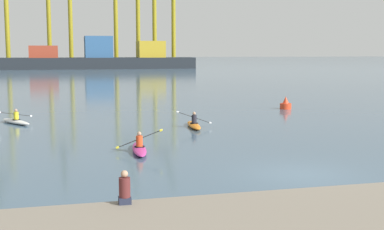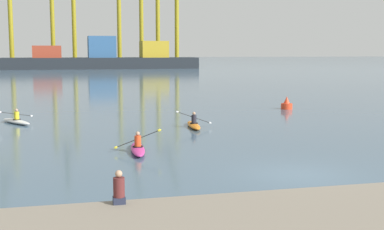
{
  "view_description": "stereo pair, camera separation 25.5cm",
  "coord_description": "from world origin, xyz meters",
  "px_view_note": "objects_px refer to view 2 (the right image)",
  "views": [
    {
      "loc": [
        -8.54,
        -17.08,
        4.54
      ],
      "look_at": [
        -0.67,
        13.88,
        0.6
      ],
      "focal_mm": 48.34,
      "sensor_mm": 36.0,
      "label": 1
    },
    {
      "loc": [
        -8.29,
        -17.15,
        4.54
      ],
      "look_at": [
        -0.67,
        13.88,
        0.6
      ],
      "focal_mm": 48.34,
      "sensor_mm": 36.0,
      "label": 2
    }
  ],
  "objects_px": {
    "gantry_crane_west_mid": "(63,8)",
    "gantry_crane_east": "(168,7)",
    "container_barge": "(104,59)",
    "seated_onlooker": "(119,189)",
    "kayak_magenta": "(138,148)",
    "kayak_white": "(16,121)",
    "channel_buoy": "(287,105)",
    "gantry_crane_east_mid": "(130,5)",
    "kayak_orange": "(194,125)"
  },
  "relations": [
    {
      "from": "gantry_crane_west_mid",
      "to": "kayak_white",
      "type": "distance_m",
      "value": 117.03
    },
    {
      "from": "container_barge",
      "to": "gantry_crane_east",
      "type": "bearing_deg",
      "value": 25.56
    },
    {
      "from": "container_barge",
      "to": "seated_onlooker",
      "type": "height_order",
      "value": "container_barge"
    },
    {
      "from": "kayak_orange",
      "to": "kayak_magenta",
      "type": "height_order",
      "value": "kayak_magenta"
    },
    {
      "from": "gantry_crane_east",
      "to": "seated_onlooker",
      "type": "distance_m",
      "value": 137.46
    },
    {
      "from": "channel_buoy",
      "to": "kayak_magenta",
      "type": "bearing_deg",
      "value": -133.37
    },
    {
      "from": "kayak_magenta",
      "to": "seated_onlooker",
      "type": "height_order",
      "value": "seated_onlooker"
    },
    {
      "from": "gantry_crane_west_mid",
      "to": "container_barge",
      "type": "bearing_deg",
      "value": -50.42
    },
    {
      "from": "gantry_crane_east",
      "to": "kayak_orange",
      "type": "bearing_deg",
      "value": -100.41
    },
    {
      "from": "container_barge",
      "to": "kayak_white",
      "type": "xyz_separation_m",
      "value": [
        -13.06,
        -103.74,
        -2.43
      ]
    },
    {
      "from": "channel_buoy",
      "to": "kayak_white",
      "type": "height_order",
      "value": "channel_buoy"
    },
    {
      "from": "channel_buoy",
      "to": "seated_onlooker",
      "type": "height_order",
      "value": "seated_onlooker"
    },
    {
      "from": "channel_buoy",
      "to": "kayak_white",
      "type": "xyz_separation_m",
      "value": [
        -20.07,
        -3.59,
        -0.19
      ]
    },
    {
      "from": "kayak_orange",
      "to": "seated_onlooker",
      "type": "distance_m",
      "value": 17.7
    },
    {
      "from": "kayak_white",
      "to": "seated_onlooker",
      "type": "relative_size",
      "value": 3.61
    },
    {
      "from": "channel_buoy",
      "to": "kayak_white",
      "type": "bearing_deg",
      "value": -169.87
    },
    {
      "from": "container_barge",
      "to": "gantry_crane_east",
      "type": "relative_size",
      "value": 1.49
    },
    {
      "from": "kayak_white",
      "to": "seated_onlooker",
      "type": "distance_m",
      "value": 21.34
    },
    {
      "from": "kayak_white",
      "to": "channel_buoy",
      "type": "bearing_deg",
      "value": 10.13
    },
    {
      "from": "gantry_crane_east_mid",
      "to": "channel_buoy",
      "type": "relative_size",
      "value": 34.6
    },
    {
      "from": "gantry_crane_east",
      "to": "channel_buoy",
      "type": "xyz_separation_m",
      "value": [
        -11.96,
        -109.23,
        -16.62
      ]
    },
    {
      "from": "gantry_crane_east_mid",
      "to": "kayak_white",
      "type": "distance_m",
      "value": 117.56
    },
    {
      "from": "kayak_magenta",
      "to": "kayak_white",
      "type": "distance_m",
      "value": 12.72
    },
    {
      "from": "gantry_crane_east",
      "to": "channel_buoy",
      "type": "height_order",
      "value": "gantry_crane_east"
    },
    {
      "from": "gantry_crane_east",
      "to": "kayak_white",
      "type": "xyz_separation_m",
      "value": [
        -32.04,
        -112.82,
        -16.8
      ]
    },
    {
      "from": "channel_buoy",
      "to": "gantry_crane_east_mid",
      "type": "bearing_deg",
      "value": 89.19
    },
    {
      "from": "kayak_magenta",
      "to": "kayak_white",
      "type": "xyz_separation_m",
      "value": [
        -6.2,
        11.1,
        0.0
      ]
    },
    {
      "from": "gantry_crane_east",
      "to": "kayak_orange",
      "type": "height_order",
      "value": "gantry_crane_east"
    },
    {
      "from": "channel_buoy",
      "to": "kayak_magenta",
      "type": "relative_size",
      "value": 0.29
    },
    {
      "from": "gantry_crane_east_mid",
      "to": "kayak_white",
      "type": "xyz_separation_m",
      "value": [
        -21.64,
        -114.23,
        -17.44
      ]
    },
    {
      "from": "channel_buoy",
      "to": "seated_onlooker",
      "type": "distance_m",
      "value": 29.08
    },
    {
      "from": "kayak_magenta",
      "to": "seated_onlooker",
      "type": "relative_size",
      "value": 3.84
    },
    {
      "from": "gantry_crane_east",
      "to": "seated_onlooker",
      "type": "height_order",
      "value": "gantry_crane_east"
    },
    {
      "from": "container_barge",
      "to": "gantry_crane_east",
      "type": "height_order",
      "value": "gantry_crane_east"
    },
    {
      "from": "container_barge",
      "to": "gantry_crane_east_mid",
      "type": "bearing_deg",
      "value": 50.71
    },
    {
      "from": "gantry_crane_west_mid",
      "to": "kayak_white",
      "type": "relative_size",
      "value": 9.84
    },
    {
      "from": "container_barge",
      "to": "gantry_crane_west_mid",
      "type": "bearing_deg",
      "value": 129.58
    },
    {
      "from": "gantry_crane_west_mid",
      "to": "seated_onlooker",
      "type": "height_order",
      "value": "gantry_crane_west_mid"
    },
    {
      "from": "gantry_crane_west_mid",
      "to": "kayak_magenta",
      "type": "bearing_deg",
      "value": -88.58
    },
    {
      "from": "kayak_magenta",
      "to": "channel_buoy",
      "type": "bearing_deg",
      "value": 46.63
    },
    {
      "from": "gantry_crane_east_mid",
      "to": "kayak_orange",
      "type": "distance_m",
      "value": 120.31
    },
    {
      "from": "kayak_white",
      "to": "gantry_crane_west_mid",
      "type": "bearing_deg",
      "value": 88.5
    },
    {
      "from": "gantry_crane_west_mid",
      "to": "kayak_magenta",
      "type": "height_order",
      "value": "gantry_crane_west_mid"
    },
    {
      "from": "kayak_orange",
      "to": "channel_buoy",
      "type": "bearing_deg",
      "value": 39.52
    },
    {
      "from": "container_barge",
      "to": "seated_onlooker",
      "type": "bearing_deg",
      "value": -93.99
    },
    {
      "from": "gantry_crane_west_mid",
      "to": "gantry_crane_east",
      "type": "distance_m",
      "value": 29.16
    },
    {
      "from": "gantry_crane_east_mid",
      "to": "seated_onlooker",
      "type": "relative_size",
      "value": 38.66
    },
    {
      "from": "gantry_crane_east",
      "to": "kayak_magenta",
      "type": "bearing_deg",
      "value": -101.78
    },
    {
      "from": "kayak_orange",
      "to": "gantry_crane_east_mid",
      "type": "bearing_deg",
      "value": 84.64
    },
    {
      "from": "seated_onlooker",
      "to": "gantry_crane_west_mid",
      "type": "bearing_deg",
      "value": 90.56
    }
  ]
}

